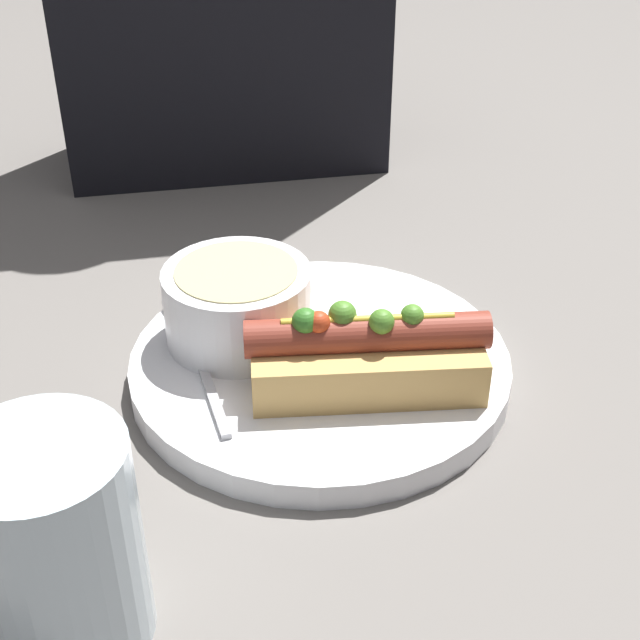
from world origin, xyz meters
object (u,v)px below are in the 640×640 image
(spoon, at_px, (186,319))
(drinking_glass, at_px, (56,547))
(soup_bowl, at_px, (238,301))
(hot_dog, at_px, (366,354))

(spoon, xyz_separation_m, drinking_glass, (-0.07, -0.23, 0.03))
(soup_bowl, bearing_deg, spoon, 147.12)
(hot_dog, height_order, spoon, hot_dog)
(soup_bowl, height_order, spoon, soup_bowl)
(soup_bowl, bearing_deg, drinking_glass, -116.76)
(soup_bowl, relative_size, drinking_glass, 0.87)
(spoon, distance_m, drinking_glass, 0.24)
(hot_dog, xyz_separation_m, spoon, (-0.11, 0.09, -0.02))
(drinking_glass, bearing_deg, soup_bowl, 63.24)
(soup_bowl, distance_m, spoon, 0.05)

